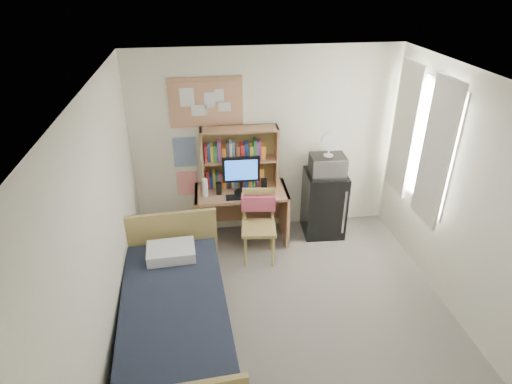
{
  "coord_description": "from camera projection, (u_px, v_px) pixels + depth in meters",
  "views": [
    {
      "loc": [
        -0.9,
        -3.29,
        3.49
      ],
      "look_at": [
        -0.26,
        1.2,
        1.05
      ],
      "focal_mm": 30.0,
      "sensor_mm": 36.0,
      "label": 1
    }
  ],
  "objects": [
    {
      "name": "wall_right",
      "position": [
        478.0,
        213.0,
        4.24
      ],
      "size": [
        0.04,
        4.2,
        2.6
      ],
      "primitive_type": "cube",
      "color": "white",
      "rests_on": "floor"
    },
    {
      "name": "mini_fridge",
      "position": [
        324.0,
        203.0,
        6.08
      ],
      "size": [
        0.59,
        0.59,
        0.94
      ],
      "primitive_type": "cube",
      "rotation": [
        0.0,
        0.0,
        -0.06
      ],
      "color": "black",
      "rests_on": "floor"
    },
    {
      "name": "keyboard",
      "position": [
        242.0,
        197.0,
        5.58
      ],
      "size": [
        0.43,
        0.15,
        0.02
      ],
      "primitive_type": "cube",
      "rotation": [
        0.0,
        0.0,
        -0.03
      ],
      "color": "black",
      "rests_on": "desk"
    },
    {
      "name": "hutch",
      "position": [
        240.0,
        158.0,
        5.69
      ],
      "size": [
        1.02,
        0.29,
        0.83
      ],
      "primitive_type": "cube",
      "rotation": [
        0.0,
        0.0,
        -0.03
      ],
      "color": "tan",
      "rests_on": "desk"
    },
    {
      "name": "desk",
      "position": [
        242.0,
        215.0,
        5.94
      ],
      "size": [
        1.26,
        0.65,
        0.78
      ],
      "primitive_type": "cube",
      "rotation": [
        0.0,
        0.0,
        -0.03
      ],
      "color": "tan",
      "rests_on": "floor"
    },
    {
      "name": "bed",
      "position": [
        176.0,
        324.0,
        4.28
      ],
      "size": [
        1.17,
        2.17,
        0.58
      ],
      "primitive_type": "cube",
      "rotation": [
        0.0,
        0.0,
        0.05
      ],
      "color": "black",
      "rests_on": "floor"
    },
    {
      "name": "water_bottle",
      "position": [
        205.0,
        188.0,
        5.56
      ],
      "size": [
        0.07,
        0.07,
        0.25
      ],
      "primitive_type": "cylinder",
      "rotation": [
        0.0,
        0.0,
        -0.03
      ],
      "color": "white",
      "rests_on": "desk"
    },
    {
      "name": "curtain_left",
      "position": [
        436.0,
        154.0,
        4.79
      ],
      "size": [
        0.04,
        0.55,
        1.7
      ],
      "primitive_type": "cube",
      "color": "silver",
      "rests_on": "wall_right"
    },
    {
      "name": "speaker_left",
      "position": [
        219.0,
        188.0,
        5.64
      ],
      "size": [
        0.07,
        0.07,
        0.17
      ],
      "primitive_type": "cube",
      "rotation": [
        0.0,
        0.0,
        -0.03
      ],
      "color": "black",
      "rests_on": "desk"
    },
    {
      "name": "hoodie",
      "position": [
        258.0,
        202.0,
        5.56
      ],
      "size": [
        0.46,
        0.19,
        0.21
      ],
      "primitive_type": "cube",
      "rotation": [
        0.0,
        0.0,
        -0.12
      ],
      "color": "#CD4E64",
      "rests_on": "desk_chair"
    },
    {
      "name": "microwave",
      "position": [
        328.0,
        165.0,
        5.78
      ],
      "size": [
        0.48,
        0.38,
        0.27
      ],
      "primitive_type": "cube",
      "rotation": [
        0.0,
        0.0,
        -0.06
      ],
      "color": "silver",
      "rests_on": "mini_fridge"
    },
    {
      "name": "curtain_right",
      "position": [
        404.0,
        129.0,
        5.48
      ],
      "size": [
        0.04,
        0.55,
        1.7
      ],
      "primitive_type": "cube",
      "color": "silver",
      "rests_on": "wall_right"
    },
    {
      "name": "window_unit",
      "position": [
        421.0,
        141.0,
        5.14
      ],
      "size": [
        0.1,
        1.4,
        1.7
      ],
      "primitive_type": "cube",
      "color": "white",
      "rests_on": "wall_right"
    },
    {
      "name": "floor",
      "position": [
        295.0,
        328.0,
        4.64
      ],
      "size": [
        3.6,
        4.2,
        0.02
      ],
      "primitive_type": "cube",
      "color": "gray",
      "rests_on": "ground"
    },
    {
      "name": "desk_fan",
      "position": [
        329.0,
        145.0,
        5.64
      ],
      "size": [
        0.27,
        0.27,
        0.32
      ],
      "primitive_type": "cylinder",
      "rotation": [
        0.0,
        0.0,
        -0.06
      ],
      "color": "white",
      "rests_on": "microwave"
    },
    {
      "name": "ceiling",
      "position": [
        309.0,
        89.0,
        3.4
      ],
      "size": [
        3.6,
        4.2,
        0.02
      ],
      "primitive_type": "cube",
      "color": "white",
      "rests_on": "wall_back"
    },
    {
      "name": "poster_wave",
      "position": [
        185.0,
        152.0,
        5.73
      ],
      "size": [
        0.3,
        0.01,
        0.42
      ],
      "primitive_type": "cube",
      "color": "#22478A",
      "rests_on": "wall_back"
    },
    {
      "name": "wall_back",
      "position": [
        266.0,
        144.0,
        5.85
      ],
      "size": [
        3.6,
        0.04,
        2.6
      ],
      "primitive_type": "cube",
      "color": "white",
      "rests_on": "floor"
    },
    {
      "name": "poster_japan",
      "position": [
        187.0,
        183.0,
        5.95
      ],
      "size": [
        0.28,
        0.01,
        0.36
      ],
      "primitive_type": "cube",
      "color": "red",
      "rests_on": "wall_back"
    },
    {
      "name": "bulletin_board",
      "position": [
        206.0,
        102.0,
        5.45
      ],
      "size": [
        0.94,
        0.03,
        0.64
      ],
      "primitive_type": "cube",
      "color": "tan",
      "rests_on": "wall_back"
    },
    {
      "name": "desk_chair",
      "position": [
        259.0,
        227.0,
        5.51
      ],
      "size": [
        0.53,
        0.53,
        0.95
      ],
      "primitive_type": "cube",
      "rotation": [
        0.0,
        0.0,
        -0.12
      ],
      "color": "tan",
      "rests_on": "floor"
    },
    {
      "name": "pillow",
      "position": [
        171.0,
        252.0,
        4.76
      ],
      "size": [
        0.55,
        0.4,
        0.13
      ],
      "primitive_type": "cube",
      "rotation": [
        0.0,
        0.0,
        0.05
      ],
      "color": "white",
      "rests_on": "bed"
    },
    {
      "name": "speaker_right",
      "position": [
        264.0,
        185.0,
        5.69
      ],
      "size": [
        0.08,
        0.08,
        0.18
      ],
      "primitive_type": "cube",
      "rotation": [
        0.0,
        0.0,
        -0.03
      ],
      "color": "black",
      "rests_on": "desk"
    },
    {
      "name": "wall_left",
      "position": [
        103.0,
        242.0,
        3.79
      ],
      "size": [
        0.04,
        4.2,
        2.6
      ],
      "primitive_type": "cube",
      "color": "white",
      "rests_on": "floor"
    },
    {
      "name": "monitor",
      "position": [
        241.0,
        175.0,
        5.58
      ],
      "size": [
        0.49,
        0.05,
        0.52
      ],
      "primitive_type": "cube",
      "rotation": [
        0.0,
        0.0,
        -0.03
      ],
      "color": "black",
      "rests_on": "desk"
    }
  ]
}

